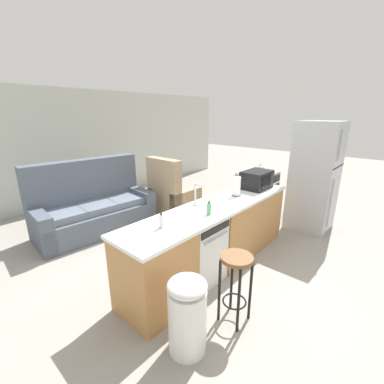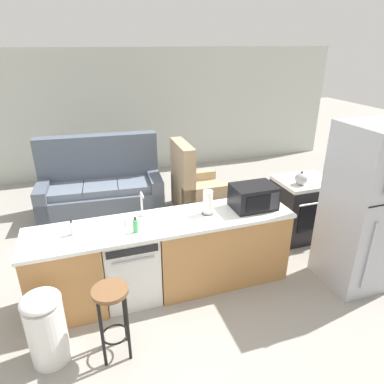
{
  "view_description": "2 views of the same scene",
  "coord_description": "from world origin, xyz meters",
  "px_view_note": "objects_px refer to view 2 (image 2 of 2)",
  "views": [
    {
      "loc": [
        -2.44,
        -1.87,
        2.05
      ],
      "look_at": [
        0.43,
        0.68,
        0.88
      ],
      "focal_mm": 24.0,
      "sensor_mm": 36.0,
      "label": 1
    },
    {
      "loc": [
        -0.59,
        -3.21,
        2.7
      ],
      "look_at": [
        0.55,
        0.24,
        1.09
      ],
      "focal_mm": 32.0,
      "sensor_mm": 36.0,
      "label": 2
    }
  ],
  "objects_px": {
    "stove_range": "(301,208)",
    "soap_bottle": "(136,226)",
    "trash_bin": "(46,327)",
    "armchair": "(194,190)",
    "dishwasher": "(130,265)",
    "paper_towel_roll": "(208,203)",
    "kettle": "(301,179)",
    "couch": "(101,188)",
    "dish_soap_bottle": "(72,228)",
    "refrigerator": "(365,209)",
    "microwave": "(253,197)",
    "bar_stool": "(112,308)"
  },
  "relations": [
    {
      "from": "stove_range",
      "to": "soap_bottle",
      "type": "xyz_separation_m",
      "value": [
        -2.53,
        -0.68,
        0.52
      ]
    },
    {
      "from": "trash_bin",
      "to": "armchair",
      "type": "xyz_separation_m",
      "value": [
        2.24,
        2.52,
        -0.03
      ]
    },
    {
      "from": "dishwasher",
      "to": "paper_towel_roll",
      "type": "bearing_deg",
      "value": 1.29
    },
    {
      "from": "soap_bottle",
      "to": "trash_bin",
      "type": "relative_size",
      "value": 0.24
    },
    {
      "from": "kettle",
      "to": "couch",
      "type": "relative_size",
      "value": 0.1
    },
    {
      "from": "dish_soap_bottle",
      "to": "couch",
      "type": "distance_m",
      "value": 2.47
    },
    {
      "from": "refrigerator",
      "to": "soap_bottle",
      "type": "xyz_separation_m",
      "value": [
        -2.53,
        0.42,
        0.01
      ]
    },
    {
      "from": "armchair",
      "to": "couch",
      "type": "bearing_deg",
      "value": 162.15
    },
    {
      "from": "stove_range",
      "to": "soap_bottle",
      "type": "relative_size",
      "value": 5.11
    },
    {
      "from": "microwave",
      "to": "kettle",
      "type": "xyz_separation_m",
      "value": [
        0.95,
        0.42,
        -0.05
      ]
    },
    {
      "from": "bar_stool",
      "to": "couch",
      "type": "height_order",
      "value": "couch"
    },
    {
      "from": "stove_range",
      "to": "soap_bottle",
      "type": "bearing_deg",
      "value": -164.92
    },
    {
      "from": "dishwasher",
      "to": "refrigerator",
      "type": "relative_size",
      "value": 0.43
    },
    {
      "from": "dish_soap_bottle",
      "to": "armchair",
      "type": "relative_size",
      "value": 0.15
    },
    {
      "from": "dishwasher",
      "to": "refrigerator",
      "type": "xyz_separation_m",
      "value": [
        2.6,
        -0.55,
        0.55
      ]
    },
    {
      "from": "soap_bottle",
      "to": "kettle",
      "type": "bearing_deg",
      "value": 13.23
    },
    {
      "from": "couch",
      "to": "microwave",
      "type": "bearing_deg",
      "value": -56.11
    },
    {
      "from": "couch",
      "to": "kettle",
      "type": "bearing_deg",
      "value": -37.44
    },
    {
      "from": "soap_bottle",
      "to": "armchair",
      "type": "bearing_deg",
      "value": 56.89
    },
    {
      "from": "dishwasher",
      "to": "soap_bottle",
      "type": "distance_m",
      "value": 0.57
    },
    {
      "from": "dish_soap_bottle",
      "to": "bar_stool",
      "type": "relative_size",
      "value": 0.24
    },
    {
      "from": "dish_soap_bottle",
      "to": "armchair",
      "type": "xyz_separation_m",
      "value": [
        1.94,
        1.87,
        -0.62
      ]
    },
    {
      "from": "dishwasher",
      "to": "dish_soap_bottle",
      "type": "height_order",
      "value": "dish_soap_bottle"
    },
    {
      "from": "dishwasher",
      "to": "microwave",
      "type": "bearing_deg",
      "value": -0.05
    },
    {
      "from": "armchair",
      "to": "microwave",
      "type": "bearing_deg",
      "value": -87.36
    },
    {
      "from": "kettle",
      "to": "armchair",
      "type": "distance_m",
      "value": 1.91
    },
    {
      "from": "microwave",
      "to": "dish_soap_bottle",
      "type": "height_order",
      "value": "microwave"
    },
    {
      "from": "stove_range",
      "to": "microwave",
      "type": "relative_size",
      "value": 1.8
    },
    {
      "from": "microwave",
      "to": "trash_bin",
      "type": "bearing_deg",
      "value": -164.94
    },
    {
      "from": "kettle",
      "to": "trash_bin",
      "type": "xyz_separation_m",
      "value": [
        -3.28,
        -1.05,
        -0.61
      ]
    },
    {
      "from": "armchair",
      "to": "paper_towel_roll",
      "type": "bearing_deg",
      "value": -104.2
    },
    {
      "from": "soap_bottle",
      "to": "kettle",
      "type": "relative_size",
      "value": 0.86
    },
    {
      "from": "refrigerator",
      "to": "trash_bin",
      "type": "xyz_separation_m",
      "value": [
        -3.45,
        -0.08,
        -0.59
      ]
    },
    {
      "from": "stove_range",
      "to": "kettle",
      "type": "height_order",
      "value": "kettle"
    },
    {
      "from": "trash_bin",
      "to": "paper_towel_roll",
      "type": "bearing_deg",
      "value": 20.14
    },
    {
      "from": "dishwasher",
      "to": "couch",
      "type": "relative_size",
      "value": 0.41
    },
    {
      "from": "dishwasher",
      "to": "trash_bin",
      "type": "bearing_deg",
      "value": -143.55
    },
    {
      "from": "refrigerator",
      "to": "stove_range",
      "type": "bearing_deg",
      "value": 89.99
    },
    {
      "from": "soap_bottle",
      "to": "dishwasher",
      "type": "bearing_deg",
      "value": 118.74
    },
    {
      "from": "dish_soap_bottle",
      "to": "bar_stool",
      "type": "height_order",
      "value": "dish_soap_bottle"
    },
    {
      "from": "soap_bottle",
      "to": "trash_bin",
      "type": "height_order",
      "value": "soap_bottle"
    },
    {
      "from": "dishwasher",
      "to": "soap_bottle",
      "type": "bearing_deg",
      "value": -61.26
    },
    {
      "from": "couch",
      "to": "dish_soap_bottle",
      "type": "bearing_deg",
      "value": -100.21
    },
    {
      "from": "soap_bottle",
      "to": "armchair",
      "type": "relative_size",
      "value": 0.15
    },
    {
      "from": "dishwasher",
      "to": "paper_towel_roll",
      "type": "relative_size",
      "value": 2.98
    },
    {
      "from": "dishwasher",
      "to": "bar_stool",
      "type": "xyz_separation_m",
      "value": [
        -0.27,
        -0.75,
        0.11
      ]
    },
    {
      "from": "dishwasher",
      "to": "trash_bin",
      "type": "distance_m",
      "value": 1.06
    },
    {
      "from": "paper_towel_roll",
      "to": "couch",
      "type": "relative_size",
      "value": 0.14
    },
    {
      "from": "trash_bin",
      "to": "bar_stool",
      "type": "bearing_deg",
      "value": -11.88
    },
    {
      "from": "microwave",
      "to": "dish_soap_bottle",
      "type": "bearing_deg",
      "value": 179.45
    }
  ]
}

